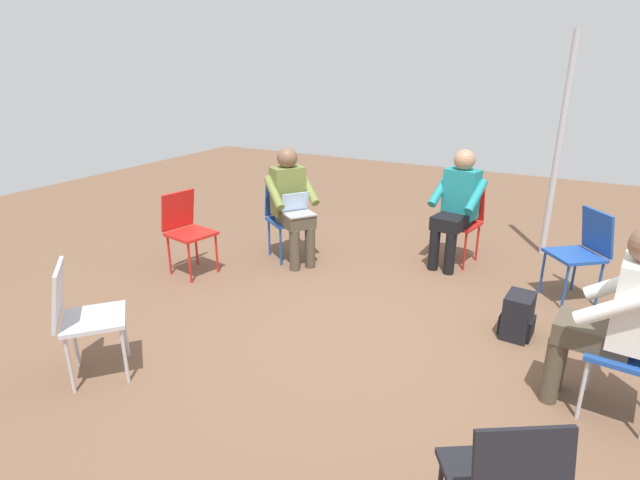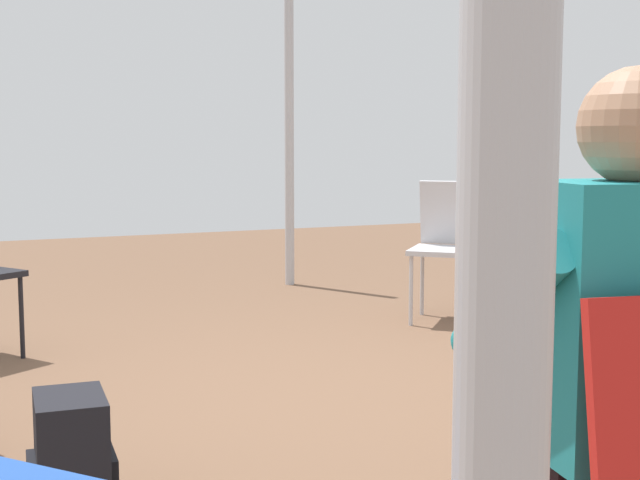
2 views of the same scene
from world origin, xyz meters
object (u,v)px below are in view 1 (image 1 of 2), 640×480
Objects in this scene: chair_south at (186,227)px; backpack_near_laptop_user at (517,318)px; person_in_white at (616,311)px; person_in_teal at (457,203)px; chair_southeast at (81,313)px; chair_west at (462,217)px; person_with_laptop at (292,200)px; chair_northwest at (583,249)px; chair_southwest at (286,214)px.

backpack_near_laptop_user is (-0.27, 3.21, -0.34)m from chair_south.
person_in_white reaches higher than chair_south.
chair_southeast is at bearing 72.68° from person_in_teal.
person_in_white is at bearing 133.54° from chair_west.
chair_southeast is 2.54m from person_with_laptop.
person_with_laptop is at bearing 60.17° from chair_northwest.
chair_southeast is at bearing 32.10° from person_with_laptop.
person_with_laptop is at bearing -102.00° from backpack_near_laptop_user.
chair_southwest is at bearing 154.51° from chair_south.
person_in_white is 1.00× the size of person_in_teal.
chair_southeast is at bearing 96.62° from chair_northwest.
chair_west is 0.69× the size of person_in_white.
chair_southeast and chair_northwest have the same top height.
chair_southwest is at bearing 132.25° from chair_southeast.
person_in_teal is (-1.53, 2.36, 0.20)m from chair_south.
chair_northwest is at bearing 133.76° from person_with_laptop.
person_in_white reaches higher than chair_southwest.
person_in_teal reaches higher than chair_southwest.
chair_west is 0.69× the size of person_with_laptop.
chair_northwest is 3.79m from chair_south.
chair_southwest reaches higher than backpack_near_laptop_user.
person_in_white is 1.06m from backpack_near_laptop_user.
chair_west reaches higher than backpack_near_laptop_user.
person_with_laptop reaches higher than chair_northwest.
chair_southeast and chair_west have the same top height.
person_with_laptop reaches higher than chair_west.
chair_southeast is 1.00× the size of chair_south.
person_in_teal is at bearing 41.92° from person_in_white.
backpack_near_laptop_user is (-2.01, 2.54, -0.34)m from chair_southeast.
chair_southeast is 0.69× the size of person_in_teal.
person_in_teal is at bearing 104.27° from chair_southeast.
person_in_teal is (-3.27, 1.68, 0.20)m from chair_southeast.
chair_south and chair_southwest have the same top height.
chair_west is at bearing 135.87° from chair_south.
person_with_laptop is 1.00× the size of person_in_teal.
person_in_white is (1.67, 0.21, 0.20)m from chair_northwest.
person_in_teal reaches higher than chair_northwest.
chair_south is at bearing 45.29° from chair_west.
chair_west and chair_south have the same top height.
chair_southwest is at bearing 57.89° from chair_northwest.
chair_west is 1.00× the size of chair_southwest.
chair_south is 0.69× the size of person_with_laptop.
person_in_teal is 3.44× the size of backpack_near_laptop_user.
person_in_teal reaches higher than chair_south.
chair_northwest is at bearing 12.80° from person_in_white.
chair_southeast is at bearing 35.24° from chair_southwest.
chair_south is 1.00× the size of chair_southwest.
chair_south is (1.69, -2.39, 0.00)m from chair_west.
person_in_white is at bearing 136.25° from person_in_teal.
person_with_laptop is 3.25m from person_in_white.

